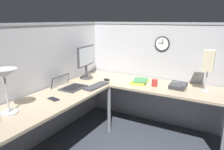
{
  "coord_description": "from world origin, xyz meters",
  "views": [
    {
      "loc": [
        -2.31,
        -1.26,
        1.62
      ],
      "look_at": [
        0.17,
        0.12,
        0.87
      ],
      "focal_mm": 33.98,
      "sensor_mm": 36.0,
      "label": 1
    }
  ],
  "objects_px": {
    "laptop": "(68,86)",
    "book_stack": "(140,81)",
    "cell_phone": "(54,99)",
    "monitor": "(86,60)",
    "desk_lamp_paper": "(208,62)",
    "wall_clock": "(162,44)",
    "desk_lamp_dome": "(5,77)",
    "computer_mouse": "(107,80)",
    "coffee_mug": "(155,83)",
    "office_phone": "(178,86)",
    "keyboard": "(97,86)"
  },
  "relations": [
    {
      "from": "keyboard",
      "to": "computer_mouse",
      "type": "distance_m",
      "value": 0.32
    },
    {
      "from": "laptop",
      "to": "monitor",
      "type": "bearing_deg",
      "value": 5.71
    },
    {
      "from": "wall_clock",
      "to": "desk_lamp_dome",
      "type": "bearing_deg",
      "value": 154.69
    },
    {
      "from": "monitor",
      "to": "computer_mouse",
      "type": "xyz_separation_m",
      "value": [
        0.03,
        -0.35,
        -0.28
      ]
    },
    {
      "from": "desk_lamp_dome",
      "to": "cell_phone",
      "type": "height_order",
      "value": "desk_lamp_dome"
    },
    {
      "from": "desk_lamp_dome",
      "to": "book_stack",
      "type": "relative_size",
      "value": 1.41
    },
    {
      "from": "monitor",
      "to": "coffee_mug",
      "type": "xyz_separation_m",
      "value": [
        0.12,
        -1.06,
        -0.25
      ]
    },
    {
      "from": "cell_phone",
      "to": "wall_clock",
      "type": "bearing_deg",
      "value": -18.88
    },
    {
      "from": "book_stack",
      "to": "keyboard",
      "type": "bearing_deg",
      "value": 136.69
    },
    {
      "from": "computer_mouse",
      "to": "desk_lamp_paper",
      "type": "bearing_deg",
      "value": -81.93
    },
    {
      "from": "laptop",
      "to": "computer_mouse",
      "type": "relative_size",
      "value": 3.71
    },
    {
      "from": "keyboard",
      "to": "cell_phone",
      "type": "distance_m",
      "value": 0.66
    },
    {
      "from": "laptop",
      "to": "wall_clock",
      "type": "height_order",
      "value": "wall_clock"
    },
    {
      "from": "desk_lamp_paper",
      "to": "computer_mouse",
      "type": "bearing_deg",
      "value": 98.07
    },
    {
      "from": "keyboard",
      "to": "monitor",
      "type": "bearing_deg",
      "value": 54.88
    },
    {
      "from": "monitor",
      "to": "desk_lamp_paper",
      "type": "distance_m",
      "value": 1.71
    },
    {
      "from": "book_stack",
      "to": "wall_clock",
      "type": "relative_size",
      "value": 1.43
    },
    {
      "from": "laptop",
      "to": "book_stack",
      "type": "xyz_separation_m",
      "value": [
        0.68,
        -0.77,
        -0.0
      ]
    },
    {
      "from": "laptop",
      "to": "book_stack",
      "type": "bearing_deg",
      "value": -48.44
    },
    {
      "from": "cell_phone",
      "to": "keyboard",
      "type": "bearing_deg",
      "value": -4.77
    },
    {
      "from": "office_phone",
      "to": "wall_clock",
      "type": "xyz_separation_m",
      "value": [
        0.37,
        0.35,
        0.5
      ]
    },
    {
      "from": "keyboard",
      "to": "wall_clock",
      "type": "relative_size",
      "value": 1.95
    },
    {
      "from": "cell_phone",
      "to": "wall_clock",
      "type": "xyz_separation_m",
      "value": [
        1.46,
        -0.81,
        0.53
      ]
    },
    {
      "from": "cell_phone",
      "to": "coffee_mug",
      "type": "relative_size",
      "value": 1.5
    },
    {
      "from": "computer_mouse",
      "to": "cell_phone",
      "type": "xyz_separation_m",
      "value": [
        -0.96,
        0.14,
        -0.01
      ]
    },
    {
      "from": "monitor",
      "to": "keyboard",
      "type": "bearing_deg",
      "value": -127.77
    },
    {
      "from": "cell_phone",
      "to": "desk_lamp_paper",
      "type": "bearing_deg",
      "value": -42.13
    },
    {
      "from": "keyboard",
      "to": "coffee_mug",
      "type": "xyz_separation_m",
      "value": [
        0.41,
        -0.68,
        0.04
      ]
    },
    {
      "from": "cell_phone",
      "to": "laptop",
      "type": "bearing_deg",
      "value": 30.31
    },
    {
      "from": "computer_mouse",
      "to": "desk_lamp_paper",
      "type": "relative_size",
      "value": 0.2
    },
    {
      "from": "office_phone",
      "to": "coffee_mug",
      "type": "xyz_separation_m",
      "value": [
        -0.04,
        0.31,
        0.01
      ]
    },
    {
      "from": "office_phone",
      "to": "book_stack",
      "type": "relative_size",
      "value": 0.69
    },
    {
      "from": "desk_lamp_paper",
      "to": "coffee_mug",
      "type": "bearing_deg",
      "value": 99.04
    },
    {
      "from": "monitor",
      "to": "desk_lamp_paper",
      "type": "relative_size",
      "value": 0.94
    },
    {
      "from": "desk_lamp_paper",
      "to": "book_stack",
      "type": "bearing_deg",
      "value": 92.68
    },
    {
      "from": "book_stack",
      "to": "coffee_mug",
      "type": "height_order",
      "value": "coffee_mug"
    },
    {
      "from": "book_stack",
      "to": "desk_lamp_dome",
      "type": "bearing_deg",
      "value": 155.62
    },
    {
      "from": "desk_lamp_paper",
      "to": "coffee_mug",
      "type": "relative_size",
      "value": 5.52
    },
    {
      "from": "computer_mouse",
      "to": "desk_lamp_paper",
      "type": "height_order",
      "value": "desk_lamp_paper"
    },
    {
      "from": "computer_mouse",
      "to": "cell_phone",
      "type": "height_order",
      "value": "computer_mouse"
    },
    {
      "from": "monitor",
      "to": "office_phone",
      "type": "bearing_deg",
      "value": -83.57
    },
    {
      "from": "cell_phone",
      "to": "wall_clock",
      "type": "distance_m",
      "value": 1.76
    },
    {
      "from": "coffee_mug",
      "to": "wall_clock",
      "type": "bearing_deg",
      "value": 5.84
    },
    {
      "from": "office_phone",
      "to": "desk_lamp_paper",
      "type": "relative_size",
      "value": 0.41
    },
    {
      "from": "desk_lamp_dome",
      "to": "office_phone",
      "type": "bearing_deg",
      "value": -39.02
    },
    {
      "from": "laptop",
      "to": "keyboard",
      "type": "xyz_separation_m",
      "value": [
        0.21,
        -0.33,
        -0.01
      ]
    },
    {
      "from": "cell_phone",
      "to": "desk_lamp_paper",
      "type": "distance_m",
      "value": 1.92
    },
    {
      "from": "computer_mouse",
      "to": "coffee_mug",
      "type": "height_order",
      "value": "coffee_mug"
    },
    {
      "from": "wall_clock",
      "to": "book_stack",
      "type": "bearing_deg",
      "value": 150.67
    },
    {
      "from": "monitor",
      "to": "cell_phone",
      "type": "height_order",
      "value": "monitor"
    }
  ]
}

